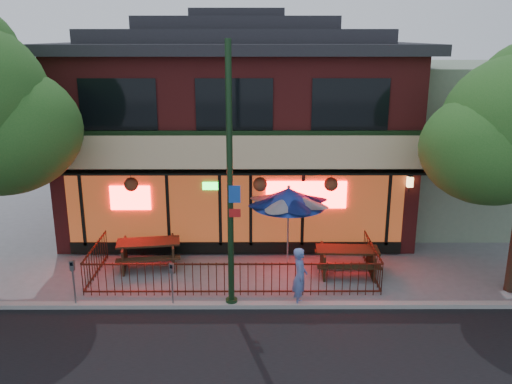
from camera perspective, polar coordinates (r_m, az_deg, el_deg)
ground at (r=15.40m, az=-2.52°, el=-11.14°), size 80.00×80.00×0.00m
curb at (r=14.93m, az=-2.60°, el=-11.82°), size 80.00×0.25×0.12m
restaurant_building at (r=21.00m, az=-1.89°, el=8.14°), size 12.96×9.49×8.05m
neighbor_building at (r=23.31m, az=20.98°, el=5.08°), size 6.00×7.00×6.00m
patio_fence at (r=15.58m, az=-2.47°, el=-8.23°), size 8.44×2.62×1.00m
street_light at (r=13.85m, az=-2.73°, el=-0.27°), size 0.43×0.32×7.00m
picnic_table_left at (r=17.53m, az=-11.23°, el=-5.97°), size 2.15×1.77×0.83m
picnic_table_right at (r=16.93m, az=9.56°, el=-6.76°), size 1.95×1.53×0.81m
patio_umbrella at (r=16.82m, az=3.44°, el=-0.55°), size 2.29×2.29×2.62m
pedestrian at (r=14.76m, az=4.65°, el=-8.88°), size 0.44×0.63×1.65m
parking_meter_near at (r=14.74m, az=-8.85°, el=-8.91°), size 0.13×0.12×1.27m
parking_meter_far at (r=15.33m, az=-18.70°, el=-8.36°), size 0.12×0.11×1.36m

